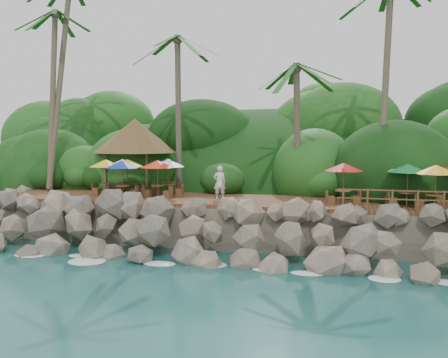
# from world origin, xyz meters

# --- Properties ---
(ground) EXTENTS (140.00, 140.00, 0.00)m
(ground) POSITION_xyz_m (0.00, 0.00, 0.00)
(ground) COLOR #19514F
(ground) RESTS_ON ground
(land_base) EXTENTS (32.00, 25.20, 2.10)m
(land_base) POSITION_xyz_m (0.00, 16.00, 1.05)
(land_base) COLOR gray
(land_base) RESTS_ON ground
(jungle_hill) EXTENTS (44.80, 28.00, 15.40)m
(jungle_hill) POSITION_xyz_m (0.00, 23.50, 0.00)
(jungle_hill) COLOR #143811
(jungle_hill) RESTS_ON ground
(seawall) EXTENTS (29.00, 4.00, 2.30)m
(seawall) POSITION_xyz_m (0.00, 2.00, 1.15)
(seawall) COLOR gray
(seawall) RESTS_ON ground
(terrace) EXTENTS (26.00, 5.00, 0.20)m
(terrace) POSITION_xyz_m (0.00, 6.00, 2.20)
(terrace) COLOR brown
(terrace) RESTS_ON land_base
(jungle_foliage) EXTENTS (44.00, 16.00, 12.00)m
(jungle_foliage) POSITION_xyz_m (0.00, 15.00, 0.00)
(jungle_foliage) COLOR #143811
(jungle_foliage) RESTS_ON ground
(foam_line) EXTENTS (25.20, 0.80, 0.06)m
(foam_line) POSITION_xyz_m (0.00, 0.30, 0.03)
(foam_line) COLOR white
(foam_line) RESTS_ON ground
(palms) EXTENTS (33.79, 7.29, 15.28)m
(palms) POSITION_xyz_m (0.13, 8.62, 13.07)
(palms) COLOR brown
(palms) RESTS_ON ground
(palapa) EXTENTS (5.30, 5.30, 4.60)m
(palapa) POSITION_xyz_m (-6.75, 9.16, 5.79)
(palapa) COLOR brown
(palapa) RESTS_ON ground
(dining_clusters) EXTENTS (20.72, 5.10, 2.12)m
(dining_clusters) POSITION_xyz_m (0.99, 5.82, 4.06)
(dining_clusters) COLOR brown
(dining_clusters) RESTS_ON terrace
(railing) EXTENTS (6.10, 0.10, 1.00)m
(railing) POSITION_xyz_m (9.17, 3.65, 2.91)
(railing) COLOR brown
(railing) RESTS_ON terrace
(waiter) EXTENTS (0.80, 0.68, 1.85)m
(waiter) POSITION_xyz_m (-0.17, 5.68, 3.23)
(waiter) COLOR silver
(waiter) RESTS_ON terrace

